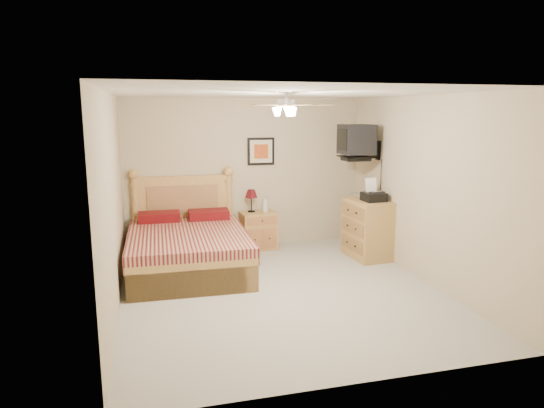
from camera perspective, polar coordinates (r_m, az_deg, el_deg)
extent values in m
plane|color=#A29E92|center=(6.36, 1.04, -10.19)|extent=(4.50, 4.50, 0.00)
cube|color=white|center=(5.94, 1.12, 12.92)|extent=(4.00, 4.50, 0.04)
cube|color=tan|center=(8.19, -3.18, 3.60)|extent=(4.00, 0.04, 2.50)
cube|color=tan|center=(3.96, 9.93, -4.53)|extent=(4.00, 0.04, 2.50)
cube|color=tan|center=(5.82, -18.23, 0.05)|extent=(0.04, 4.50, 2.50)
cube|color=tan|center=(6.84, 17.45, 1.65)|extent=(0.04, 4.50, 2.50)
cube|color=#AE803C|center=(8.17, -1.62, -3.12)|extent=(0.60, 0.47, 0.62)
imported|color=silver|center=(8.09, -0.79, -0.03)|extent=(0.12, 0.12, 0.27)
cube|color=black|center=(8.19, -1.32, 6.21)|extent=(0.46, 0.04, 0.46)
cube|color=#9E713F|center=(7.79, 11.24, -2.88)|extent=(0.61, 0.83, 0.93)
imported|color=beige|center=(7.95, 9.90, 0.94)|extent=(0.21, 0.27, 0.02)
imported|color=gray|center=(7.96, 9.96, 1.11)|extent=(0.27, 0.30, 0.02)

